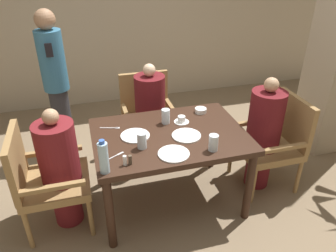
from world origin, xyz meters
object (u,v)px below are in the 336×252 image
at_px(diner_in_right_chair, 263,133).
at_px(plate_main_left, 135,136).
at_px(diner_in_far_chair, 150,113).
at_px(bowl_small, 201,110).
at_px(diner_in_left_chair, 61,168).
at_px(plate_main_right, 174,154).
at_px(chair_right_side, 275,139).
at_px(plate_dessert_center, 186,136).
at_px(chair_left_side, 43,177).
at_px(standing_host, 56,80).
at_px(glass_tall_near, 142,141).
at_px(glass_tall_far, 213,143).
at_px(glass_tall_mid, 166,116).
at_px(teacup_with_saucer, 182,120).
at_px(water_bottle, 104,157).
at_px(chair_far_side, 148,113).

xyz_separation_m(diner_in_right_chair, plate_main_left, (-1.22, 0.04, 0.15)).
xyz_separation_m(diner_in_far_chair, bowl_small, (0.40, -0.43, 0.18)).
relative_size(diner_in_left_chair, plate_main_right, 4.43).
relative_size(chair_right_side, plate_dessert_center, 3.72).
bearing_deg(bowl_small, plate_main_right, -126.45).
distance_m(chair_left_side, standing_host, 1.30).
height_order(glass_tall_near, glass_tall_far, same).
relative_size(chair_left_side, glass_tall_mid, 6.84).
height_order(diner_in_far_chair, glass_tall_near, diner_in_far_chair).
distance_m(standing_host, teacup_with_saucer, 1.54).
xyz_separation_m(plate_main_left, glass_tall_mid, (0.31, 0.16, 0.06)).
height_order(diner_in_left_chair, water_bottle, diner_in_left_chair).
xyz_separation_m(chair_right_side, bowl_small, (-0.67, 0.31, 0.26)).
height_order(bowl_small, glass_tall_mid, glass_tall_mid).
distance_m(diner_in_far_chair, chair_right_side, 1.31).
height_order(standing_host, glass_tall_far, standing_host).
height_order(diner_in_left_chair, chair_far_side, diner_in_left_chair).
distance_m(diner_in_far_chair, glass_tall_near, 0.96).
bearing_deg(chair_right_side, teacup_with_saucer, 169.68).
xyz_separation_m(chair_right_side, glass_tall_mid, (-1.05, 0.19, 0.31)).
bearing_deg(glass_tall_mid, bowl_small, 16.35).
distance_m(diner_in_right_chair, glass_tall_far, 0.78).
xyz_separation_m(teacup_with_saucer, glass_tall_near, (-0.43, -0.32, 0.04)).
relative_size(chair_right_side, glass_tall_mid, 6.84).
xyz_separation_m(plate_main_left, bowl_small, (0.69, 0.27, 0.02)).
relative_size(plate_main_left, plate_dessert_center, 1.00).
bearing_deg(glass_tall_near, plate_main_left, 96.28).
xyz_separation_m(diner_in_far_chair, teacup_with_saucer, (0.16, -0.57, 0.19)).
bearing_deg(plate_dessert_center, diner_in_far_chair, 98.75).
relative_size(standing_host, glass_tall_far, 11.95).
bearing_deg(plate_dessert_center, water_bottle, -156.65).
distance_m(diner_in_far_chair, water_bottle, 1.31).
xyz_separation_m(standing_host, teacup_with_saucer, (1.10, -1.07, -0.10)).
relative_size(chair_left_side, bowl_small, 8.28).
distance_m(diner_in_left_chair, standing_host, 1.28).
xyz_separation_m(diner_in_left_chair, diner_in_far_chair, (0.93, 0.74, 0.01)).
height_order(chair_left_side, diner_in_left_chair, diner_in_left_chair).
height_order(chair_left_side, bowl_small, chair_left_side).
bearing_deg(chair_far_side, glass_tall_far, -77.96).
bearing_deg(plate_dessert_center, chair_far_side, 97.44).
xyz_separation_m(standing_host, water_bottle, (0.35, -1.63, -0.00)).
bearing_deg(glass_tall_mid, plate_dessert_center, -68.82).
distance_m(chair_right_side, plate_main_right, 1.20).
height_order(chair_far_side, bowl_small, chair_far_side).
bearing_deg(water_bottle, teacup_with_saucer, 36.39).
relative_size(bowl_small, glass_tall_mid, 0.83).
relative_size(chair_left_side, diner_in_right_chair, 0.80).
height_order(standing_host, plate_dessert_center, standing_host).
bearing_deg(diner_in_left_chair, plate_dessert_center, -4.30).
distance_m(chair_far_side, chair_right_side, 1.39).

